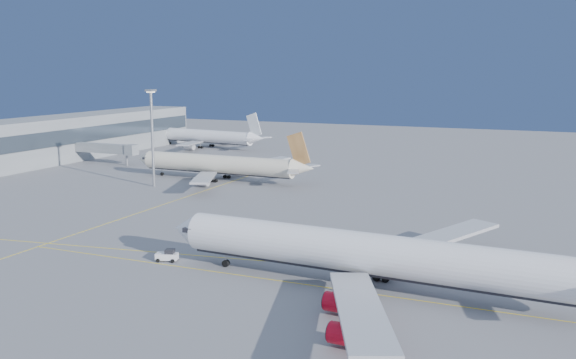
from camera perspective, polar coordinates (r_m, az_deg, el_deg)
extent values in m
plane|color=slate|center=(111.67, -1.14, -6.40)|extent=(500.00, 500.00, 0.00)
cube|color=gray|center=(243.56, -17.78, 3.77)|extent=(18.00, 110.00, 15.00)
cube|color=#3F4C59|center=(237.49, -16.11, 4.07)|extent=(0.40, 107.80, 5.00)
cube|color=gray|center=(221.09, -16.03, 2.68)|extent=(22.00, 3.00, 3.00)
cylinder|color=gray|center=(215.85, -14.14, 1.91)|extent=(0.70, 0.70, 5.20)
cube|color=gray|center=(214.32, -13.74, 2.57)|extent=(3.20, 3.60, 3.40)
cube|color=yellow|center=(97.54, -1.88, -8.83)|extent=(90.00, 0.18, 0.02)
cube|color=yellow|center=(106.47, -2.49, -7.22)|extent=(118.86, 16.88, 0.02)
cube|color=yellow|center=(156.14, -9.99, -1.85)|extent=(0.18, 140.00, 0.02)
cylinder|color=white|center=(92.46, 6.95, -6.51)|extent=(57.52, 9.00, 5.93)
cone|color=white|center=(106.33, -8.99, -4.39)|extent=(4.91, 6.17, 5.93)
cube|color=black|center=(105.10, -8.13, -4.19)|extent=(1.94, 5.72, 0.72)
cube|color=#B7B7BC|center=(76.49, 6.42, -11.32)|extent=(16.41, 29.37, 0.56)
cube|color=#B7B7BC|center=(106.87, 12.56, -5.34)|extent=(19.02, 28.49, 0.56)
cylinder|color=gray|center=(103.29, -5.55, -6.80)|extent=(0.25, 0.25, 2.35)
cylinder|color=black|center=(103.64, -5.54, -7.42)|extent=(1.16, 0.78, 1.13)
cylinder|color=gray|center=(89.46, 6.62, -9.47)|extent=(0.33, 0.33, 2.35)
cylinder|color=black|center=(89.86, 6.60, -10.18)|extent=(1.17, 0.98, 1.13)
cylinder|color=gray|center=(97.00, 8.32, -7.97)|extent=(0.33, 0.33, 2.35)
cylinder|color=black|center=(97.37, 8.30, -8.62)|extent=(1.17, 0.98, 1.13)
cylinder|color=#AF071A|center=(83.20, 4.95, -10.93)|extent=(5.04, 2.82, 2.56)
cylinder|color=#AF071A|center=(74.06, 5.57, -13.64)|extent=(5.04, 2.82, 2.56)
cylinder|color=#AF071A|center=(103.45, 9.56, -6.85)|extent=(5.04, 2.82, 2.56)
cylinder|color=#AF071A|center=(110.68, 13.07, -5.86)|extent=(5.04, 2.82, 2.56)
cylinder|color=beige|center=(182.33, -6.29, 1.37)|extent=(46.56, 6.02, 5.09)
cone|color=beige|center=(196.31, -12.63, 1.79)|extent=(4.12, 5.17, 5.09)
cone|color=beige|center=(170.41, 1.35, 1.02)|extent=(6.35, 4.96, 4.84)
cube|color=black|center=(195.22, -12.24, 1.92)|extent=(1.53, 4.87, 0.63)
cube|color=#B7B7BC|center=(168.49, -7.45, 0.17)|extent=(14.69, 24.64, 0.49)
cube|color=#B7B7BC|center=(192.59, -3.05, 1.45)|extent=(15.51, 24.37, 0.49)
cube|color=tan|center=(170.25, 0.95, 2.71)|extent=(6.88, 0.54, 9.45)
cylinder|color=gray|center=(193.14, -11.14, 0.79)|extent=(0.21, 0.21, 2.06)
cylinder|color=black|center=(193.30, -11.13, 0.49)|extent=(1.00, 0.65, 0.98)
cylinder|color=gray|center=(179.29, -6.62, 0.23)|extent=(0.29, 0.29, 2.06)
cylinder|color=black|center=(179.47, -6.61, -0.10)|extent=(1.00, 0.82, 0.98)
cylinder|color=gray|center=(185.44, -5.46, 0.57)|extent=(0.29, 0.29, 2.06)
cylinder|color=black|center=(185.61, -5.46, 0.25)|extent=(1.00, 0.82, 0.98)
cylinder|color=#B7B7BC|center=(172.21, -7.73, -0.19)|extent=(4.33, 2.32, 2.23)
cylinder|color=#B7B7BC|center=(191.85, -4.06, 0.90)|extent=(4.33, 2.32, 2.23)
cylinder|color=white|center=(259.67, -7.45, 3.85)|extent=(45.11, 11.34, 5.02)
cone|color=white|center=(275.59, -11.42, 4.08)|extent=(4.71, 5.55, 5.02)
cone|color=white|center=(244.45, -2.77, 3.68)|extent=(6.89, 5.62, 4.77)
cube|color=black|center=(274.38, -11.16, 4.18)|extent=(2.10, 4.93, 0.63)
cube|color=#B7B7BC|center=(246.78, -8.68, 3.19)|extent=(11.82, 24.47, 0.49)
cube|color=#B7B7BC|center=(268.04, -4.93, 3.79)|extent=(17.42, 22.64, 0.49)
cube|color=silver|center=(244.72, -3.04, 4.86)|extent=(6.89, 1.38, 9.49)
cylinder|color=gray|center=(271.87, -10.46, 3.39)|extent=(0.22, 0.22, 2.06)
cylinder|color=black|center=(271.98, -10.46, 3.17)|extent=(1.07, 0.76, 0.99)
cylinder|color=gray|center=(256.68, -7.78, 3.09)|extent=(0.29, 0.29, 2.06)
cylinder|color=black|center=(256.80, -7.78, 2.86)|extent=(1.09, 0.94, 0.99)
cylinder|color=gray|center=(262.23, -6.79, 3.25)|extent=(0.29, 0.29, 2.06)
cylinder|color=black|center=(262.35, -6.79, 3.03)|extent=(1.09, 0.94, 0.99)
cylinder|color=#B7B7BC|center=(250.43, -8.76, 2.90)|extent=(4.58, 2.83, 2.24)
cylinder|color=#B7B7BC|center=(267.80, -5.67, 3.41)|extent=(4.58, 2.83, 2.24)
cube|color=white|center=(107.92, -10.72, -6.72)|extent=(3.90, 2.71, 1.06)
cube|color=black|center=(107.54, -10.46, -6.33)|extent=(1.79, 1.85, 0.80)
cylinder|color=black|center=(107.58, -11.49, -7.07)|extent=(0.68, 0.47, 0.62)
cylinder|color=black|center=(109.27, -11.19, -6.79)|extent=(0.68, 0.47, 0.62)
cylinder|color=black|center=(106.85, -10.22, -7.14)|extent=(0.68, 0.47, 0.62)
cylinder|color=black|center=(108.55, -9.94, -6.86)|extent=(0.68, 0.47, 0.62)
cylinder|color=gray|center=(174.12, -11.96, 3.51)|extent=(0.71, 0.71, 25.38)
cube|color=gray|center=(173.23, -12.11, 7.75)|extent=(2.23, 2.23, 0.51)
cube|color=white|center=(173.24, -12.11, 7.61)|extent=(1.62, 1.62, 0.25)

